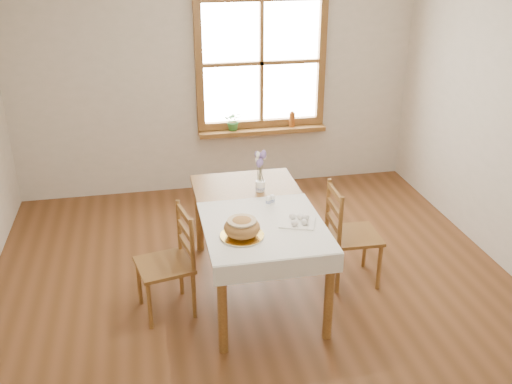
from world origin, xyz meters
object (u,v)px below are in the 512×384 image
dining_table (256,218)px  chair_right (354,234)px  chair_left (164,264)px  bread_plate (242,236)px  flower_vase (260,187)px

dining_table → chair_right: (0.84, -0.03, -0.22)m
chair_left → chair_right: 1.61m
bread_plate → dining_table: bearing=66.5°
flower_vase → dining_table: bearing=-107.6°
bread_plate → flower_vase: (0.30, 0.77, 0.03)m
bread_plate → flower_vase: bearing=68.9°
chair_right → chair_left: bearing=96.9°
dining_table → flower_vase: 0.36m
chair_left → chair_right: (1.60, 0.14, 0.01)m
chair_left → flower_vase: size_ratio=9.72×
dining_table → bread_plate: 0.50m
dining_table → bread_plate: size_ratio=5.18×
chair_left → bread_plate: bearing=51.8°
dining_table → flower_vase: size_ratio=17.91×
dining_table → bread_plate: bread_plate is taller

